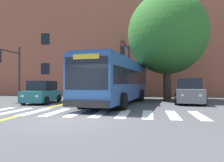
% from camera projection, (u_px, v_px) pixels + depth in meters
% --- Properties ---
extents(ground_plane, '(120.00, 120.00, 0.00)m').
position_uv_depth(ground_plane, '(67.00, 120.00, 9.06)').
color(ground_plane, '#4C4C4F').
extents(crosswalk, '(12.59, 3.49, 0.01)m').
position_uv_depth(crosswalk, '(78.00, 113.00, 11.39)').
color(crosswalk, white).
rests_on(crosswalk, ground).
extents(lane_line_yellow_inner, '(0.12, 36.00, 0.01)m').
position_uv_depth(lane_line_yellow_inner, '(92.00, 96.00, 25.60)').
color(lane_line_yellow_inner, gold).
rests_on(lane_line_yellow_inner, ground).
extents(lane_line_yellow_outer, '(0.12, 36.00, 0.01)m').
position_uv_depth(lane_line_yellow_outer, '(93.00, 96.00, 25.58)').
color(lane_line_yellow_outer, gold).
rests_on(lane_line_yellow_outer, ground).
extents(city_bus, '(4.33, 12.19, 3.22)m').
position_uv_depth(city_bus, '(118.00, 80.00, 16.31)').
color(city_bus, '#2D5699').
rests_on(city_bus, ground).
extents(car_teal_near_lane, '(2.06, 4.08, 1.73)m').
position_uv_depth(car_teal_near_lane, '(42.00, 93.00, 16.92)').
color(car_teal_near_lane, '#236B70').
rests_on(car_teal_near_lane, ground).
extents(car_grey_far_lane, '(2.58, 4.80, 1.91)m').
position_uv_depth(car_grey_far_lane, '(189.00, 92.00, 16.63)').
color(car_grey_far_lane, slate).
rests_on(car_grey_far_lane, ground).
extents(car_black_behind_bus, '(2.30, 4.60, 1.75)m').
position_uv_depth(car_black_behind_bus, '(120.00, 90.00, 24.55)').
color(car_black_behind_bus, black).
rests_on(car_black_behind_bus, ground).
extents(traffic_light_far_corner, '(0.40, 2.97, 4.88)m').
position_uv_depth(traffic_light_far_corner, '(11.00, 64.00, 18.90)').
color(traffic_light_far_corner, '#28282D').
rests_on(traffic_light_far_corner, ground).
extents(traffic_light_overhead, '(0.42, 4.55, 5.00)m').
position_uv_depth(traffic_light_overhead, '(126.00, 60.00, 17.93)').
color(traffic_light_overhead, '#28282D').
rests_on(traffic_light_overhead, ground).
extents(street_tree_curbside_large, '(10.06, 10.05, 9.77)m').
position_uv_depth(street_tree_curbside_large, '(167.00, 34.00, 19.81)').
color(street_tree_curbside_large, '#4C3D2D').
rests_on(street_tree_curbside_large, ground).
extents(building_facade, '(43.53, 7.10, 13.49)m').
position_uv_depth(building_facade, '(96.00, 46.00, 30.22)').
color(building_facade, '#9E5642').
rests_on(building_facade, ground).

